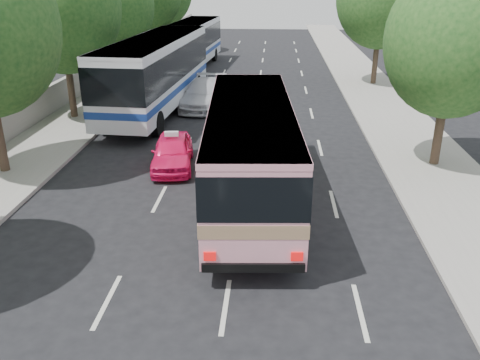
# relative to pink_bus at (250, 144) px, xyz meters

# --- Properties ---
(ground) EXTENTS (120.00, 120.00, 0.00)m
(ground) POSITION_rel_pink_bus_xyz_m (-1.30, -4.00, -2.12)
(ground) COLOR black
(ground) RESTS_ON ground
(sidewalk_left) EXTENTS (4.00, 90.00, 0.15)m
(sidewalk_left) POSITION_rel_pink_bus_xyz_m (-9.80, 16.00, -2.05)
(sidewalk_left) COLOR #9E998E
(sidewalk_left) RESTS_ON ground
(sidewalk_right) EXTENTS (4.00, 90.00, 0.12)m
(sidewalk_right) POSITION_rel_pink_bus_xyz_m (7.20, 16.00, -2.06)
(sidewalk_right) COLOR #9E998E
(sidewalk_right) RESTS_ON ground
(low_wall) EXTENTS (0.30, 90.00, 1.50)m
(low_wall) POSITION_rel_pink_bus_xyz_m (-11.60, 16.00, -1.22)
(low_wall) COLOR #9E998E
(low_wall) RESTS_ON sidewalk_left
(tree_left_d) EXTENTS (5.52, 5.52, 8.60)m
(tree_left_d) POSITION_rel_pink_bus_xyz_m (-9.82, 17.94, 3.51)
(tree_left_d) COLOR #38281E
(tree_left_d) RESTS_ON ground
(tree_right_near) EXTENTS (5.10, 5.10, 7.95)m
(tree_right_near) POSITION_rel_pink_bus_xyz_m (7.48, 3.94, 3.08)
(tree_right_near) COLOR #38281E
(tree_right_near) RESTS_ON ground
(pink_bus) EXTENTS (3.37, 10.83, 3.41)m
(pink_bus) POSITION_rel_pink_bus_xyz_m (0.00, 0.00, 0.00)
(pink_bus) COLOR pink
(pink_bus) RESTS_ON ground
(pink_taxi) EXTENTS (2.05, 4.08, 1.34)m
(pink_taxi) POSITION_rel_pink_bus_xyz_m (-3.30, 3.13, -1.45)
(pink_taxi) COLOR #FA155F
(pink_taxi) RESTS_ON ground
(white_pickup) EXTENTS (2.53, 5.55, 1.57)m
(white_pickup) POSITION_rel_pink_bus_xyz_m (-3.30, 12.99, -1.33)
(white_pickup) COLOR silver
(white_pickup) RESTS_ON ground
(tour_coach_front) EXTENTS (3.81, 13.68, 4.05)m
(tour_coach_front) POSITION_rel_pink_bus_xyz_m (-5.80, 12.06, 0.32)
(tour_coach_front) COLOR white
(tour_coach_front) RESTS_ON ground
(tour_coach_rear) EXTENTS (3.50, 12.30, 3.63)m
(tour_coach_rear) POSITION_rel_pink_bus_xyz_m (-5.97, 25.61, 0.07)
(tour_coach_rear) COLOR white
(tour_coach_rear) RESTS_ON ground
(taxi_roof_sign) EXTENTS (0.57, 0.25, 0.18)m
(taxi_roof_sign) POSITION_rel_pink_bus_xyz_m (-3.30, 3.13, -0.69)
(taxi_roof_sign) COLOR silver
(taxi_roof_sign) RESTS_ON pink_taxi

